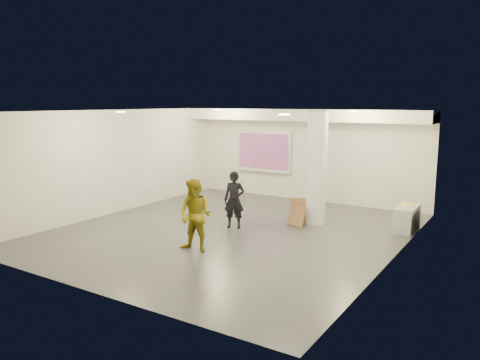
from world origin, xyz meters
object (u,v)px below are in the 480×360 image
Objects in this scene: column at (317,168)px; credenza at (407,218)px; woman at (234,200)px; projection_screen at (264,152)px; man at (195,216)px.

column reaches higher than credenza.
woman is (-3.83, -2.10, 0.42)m from credenza.
projection_screen is 1.94× the size of credenza.
credenza is 4.39m from woman.
projection_screen is 5.83m from credenza.
projection_screen is 6.52m from man.
credenza is at bearing 43.64° from man.
column is 1.43× the size of projection_screen.
credenza is (2.22, 0.60, -1.18)m from column.
column reaches higher than projection_screen.
man reaches higher than woman.
man is (-1.28, -3.56, -0.70)m from column.
credenza is (5.32, -2.06, -1.21)m from projection_screen.
column is 3.85m from man.
woman reaches higher than credenza.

